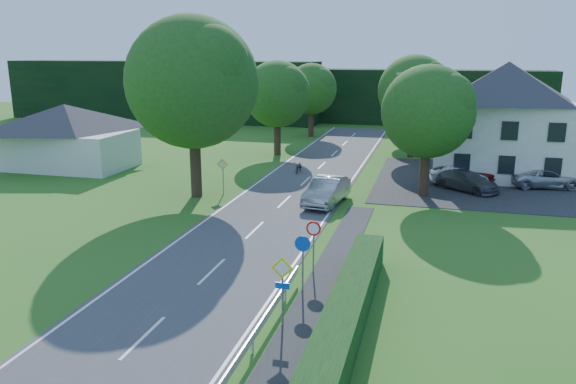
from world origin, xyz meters
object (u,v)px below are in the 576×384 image
(moving_car, at_px, (327,191))
(parked_car_silver_b, at_px, (546,178))
(parked_car_red, at_px, (465,171))
(streetlight, at_px, (421,125))
(parked_car_silver_a, at_px, (458,176))
(parked_car_grey, at_px, (467,181))
(parasol, at_px, (484,166))
(motorcycle, at_px, (299,167))

(moving_car, distance_m, parked_car_silver_b, 16.28)
(parked_car_red, relative_size, parked_car_silver_b, 0.93)
(moving_car, bearing_deg, streetlight, 54.14)
(streetlight, xyz_separation_m, parked_car_silver_a, (2.75, 1.65, -3.76))
(parked_car_red, relative_size, parked_car_grey, 0.99)
(parked_car_red, bearing_deg, streetlight, 160.25)
(moving_car, relative_size, parked_car_silver_a, 1.25)
(parked_car_red, xyz_separation_m, parasol, (1.37, 1.42, 0.14))
(parked_car_silver_a, relative_size, parked_car_grey, 0.87)
(parked_car_grey, height_order, parasol, parasol)
(motorcycle, bearing_deg, parked_car_silver_b, -1.39)
(streetlight, height_order, parked_car_silver_b, streetlight)
(parked_car_grey, xyz_separation_m, parasol, (1.38, 4.27, 0.24))
(parked_car_silver_a, distance_m, parasol, 3.37)
(parked_car_silver_a, bearing_deg, streetlight, 113.76)
(streetlight, xyz_separation_m, parasol, (4.65, 4.42, -3.52))
(parked_car_red, height_order, parked_car_grey, parked_car_red)
(moving_car, xyz_separation_m, parked_car_silver_a, (8.11, 7.41, -0.17))
(parked_car_red, bearing_deg, parked_car_silver_a, -173.57)
(streetlight, xyz_separation_m, moving_car, (-5.36, -5.76, -3.60))
(streetlight, distance_m, parked_car_silver_b, 9.78)
(streetlight, relative_size, moving_car, 1.59)
(motorcycle, relative_size, parked_car_silver_b, 0.35)
(parked_car_red, bearing_deg, moving_car, 163.21)
(moving_car, relative_size, parasol, 2.50)
(parked_car_silver_a, xyz_separation_m, parked_car_silver_b, (5.93, 0.83, 0.01))
(moving_car, height_order, parked_car_red, moving_car)
(parked_car_silver_a, xyz_separation_m, parasol, (1.90, 2.77, 0.25))
(motorcycle, distance_m, parked_car_grey, 12.81)
(motorcycle, bearing_deg, parked_car_red, 0.56)
(streetlight, height_order, parked_car_red, streetlight)
(parked_car_grey, height_order, parked_car_silver_b, parked_car_silver_b)
(parked_car_silver_b, distance_m, parasol, 4.48)
(parasol, bearing_deg, parked_car_red, -133.95)
(motorcycle, xyz_separation_m, parasol, (13.91, 1.62, 0.46))
(motorcycle, relative_size, parked_car_grey, 0.37)
(streetlight, bearing_deg, parked_car_silver_a, 30.90)
(parked_car_red, distance_m, parked_car_grey, 2.85)
(streetlight, bearing_deg, moving_car, -132.94)
(parked_car_silver_a, bearing_deg, parked_car_grey, -168.19)
(motorcycle, bearing_deg, parasol, 6.29)
(moving_car, relative_size, motorcycle, 2.95)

